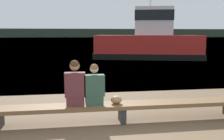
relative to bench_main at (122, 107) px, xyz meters
name	(u,v)px	position (x,y,z in m)	size (l,w,h in m)	color
water_surface	(77,38)	(-0.11, 122.95, -0.36)	(240.00, 240.00, 0.00)	#5684A3
far_shoreline	(77,33)	(-0.11, 158.05, 2.30)	(600.00, 12.00, 5.31)	#2D3D2D
bench_main	(122,107)	(0.00, 0.00, 0.00)	(6.06, 0.52, 0.44)	brown
person_left	(75,86)	(-1.07, 0.01, 0.52)	(0.45, 0.41, 1.03)	#56282D
person_right	(94,88)	(-0.64, 0.01, 0.46)	(0.45, 0.41, 0.94)	#2D4C3D
shopping_bag	(116,100)	(-0.14, 0.00, 0.17)	(0.26, 0.21, 0.19)	#9E754C
tugboat_red	(149,43)	(5.05, 14.75, 0.97)	(9.36, 5.58, 6.92)	red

